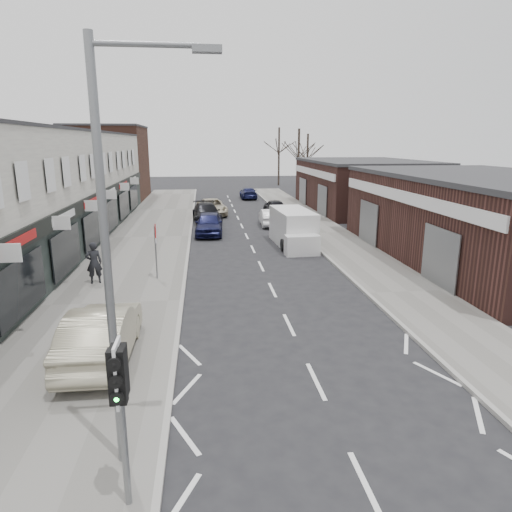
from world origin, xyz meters
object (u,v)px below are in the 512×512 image
object	(u,v)px
parked_car_left_c	(212,207)
warning_sign	(156,235)
parked_car_right_c	(248,193)
parked_car_right_a	(270,217)
traffic_light	(120,387)
white_van	(293,229)
parked_car_right_b	(275,207)
sedan_on_pavement	(102,333)
pedestrian	(94,263)
parked_car_left_a	(209,224)
parked_car_left_b	(207,213)
street_lamp	(115,242)

from	to	relation	value
parked_car_left_c	warning_sign	bearing A→B (deg)	-104.27
parked_car_right_c	parked_car_right_a	bearing A→B (deg)	90.02
traffic_light	parked_car_right_c	xyz separation A→B (m)	(6.67, 45.66, -1.77)
white_van	parked_car_right_b	size ratio (longest dim) A/B	1.49
parked_car_right_b	sedan_on_pavement	bearing A→B (deg)	68.22
pedestrian	warning_sign	bearing A→B (deg)	171.05
pedestrian	parked_car_right_a	bearing A→B (deg)	-142.87
parked_car_right_c	warning_sign	bearing A→B (deg)	77.02
parked_car_left_a	parked_car_right_a	xyz separation A→B (m)	(4.79, 3.10, -0.13)
parked_car_right_b	white_van	bearing A→B (deg)	83.30
parked_car_left_a	parked_car_left_b	distance (m)	5.43
parked_car_left_b	parked_car_left_c	world-z (taller)	parked_car_left_b
sedan_on_pavement	parked_car_left_a	xyz separation A→B (m)	(3.42, 19.03, -0.14)
traffic_light	white_van	world-z (taller)	traffic_light
pedestrian	parked_car_right_a	world-z (taller)	pedestrian
white_van	pedestrian	bearing A→B (deg)	-149.17
traffic_light	warning_sign	distance (m)	14.04
white_van	traffic_light	bearing A→B (deg)	-112.20
traffic_light	parked_car_right_a	xyz separation A→B (m)	(6.60, 27.99, -1.76)
street_lamp	sedan_on_pavement	bearing A→B (deg)	107.74
parked_car_right_c	pedestrian	bearing A→B (deg)	72.60
warning_sign	parked_car_right_c	size ratio (longest dim) A/B	0.61
street_lamp	parked_car_left_b	size ratio (longest dim) A/B	1.55
street_lamp	warning_sign	distance (m)	13.04
warning_sign	parked_car_right_b	size ratio (longest dim) A/B	0.69
traffic_light	sedan_on_pavement	size ratio (longest dim) A/B	0.64
street_lamp	parked_car_left_b	distance (m)	29.42
sedan_on_pavement	parked_car_left_b	world-z (taller)	sedan_on_pavement
pedestrian	parked_car_left_a	world-z (taller)	pedestrian
parked_car_right_a	parked_car_left_a	bearing A→B (deg)	35.23
white_van	street_lamp	bearing A→B (deg)	-113.60
street_lamp	warning_sign	bearing A→B (deg)	92.84
parked_car_left_b	parked_car_right_a	bearing A→B (deg)	-30.78
parked_car_right_a	parked_car_right_b	size ratio (longest dim) A/B	1.01
warning_sign	parked_car_left_c	xyz separation A→B (m)	(2.96, 19.85, -1.49)
street_lamp	parked_car_left_a	size ratio (longest dim) A/B	1.74
warning_sign	parked_car_right_c	world-z (taller)	warning_sign
street_lamp	parked_car_left_c	world-z (taller)	street_lamp
parked_car_left_c	parked_car_right_c	xyz separation A→B (m)	(4.47, 11.79, -0.07)
white_van	parked_car_left_b	distance (m)	10.93
white_van	parked_car_left_c	size ratio (longest dim) A/B	1.14
street_lamp	parked_car_right_a	xyz separation A→B (m)	(6.73, 26.78, -3.97)
parked_car_right_b	parked_car_left_b	bearing A→B (deg)	26.55
street_lamp	parked_car_right_c	size ratio (longest dim) A/B	1.81
white_van	parked_car_right_c	xyz separation A→B (m)	(-0.39, 24.85, -0.42)
warning_sign	parked_car_left_c	bearing A→B (deg)	81.52
warning_sign	pedestrian	xyz separation A→B (m)	(-2.77, -0.43, -1.12)
pedestrian	parked_car_left_c	xyz separation A→B (m)	(5.73, 20.28, -0.36)
parked_car_right_b	street_lamp	bearing A→B (deg)	73.17
parked_car_left_b	parked_car_left_c	distance (m)	3.58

